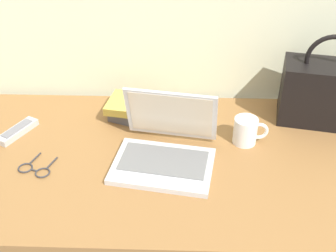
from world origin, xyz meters
TOP-DOWN VIEW (x-y plane):
  - desk at (0.00, 0.00)m, footprint 1.60×0.76m
  - laptop at (-0.02, -0.01)m, footprint 0.35×0.32m
  - coffee_mug at (0.25, 0.09)m, footprint 0.12×0.08m
  - remote_control_near at (-0.54, 0.11)m, footprint 0.11×0.16m
  - eyeglasses at (-0.43, -0.08)m, footprint 0.12×0.13m
  - handbag at (0.53, 0.24)m, footprint 0.32×0.21m
  - book_stack at (-0.14, 0.23)m, footprint 0.22×0.19m

SIDE VIEW (x-z plane):
  - desk at x=0.00m, z-range 0.00..0.03m
  - eyeglasses at x=-0.43m, z-range 0.03..0.04m
  - remote_control_near at x=-0.54m, z-range 0.03..0.05m
  - book_stack at x=-0.14m, z-range 0.03..0.10m
  - laptop at x=-0.02m, z-range -0.03..0.18m
  - coffee_mug at x=0.25m, z-range 0.03..0.12m
  - handbag at x=0.53m, z-range -0.02..0.31m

